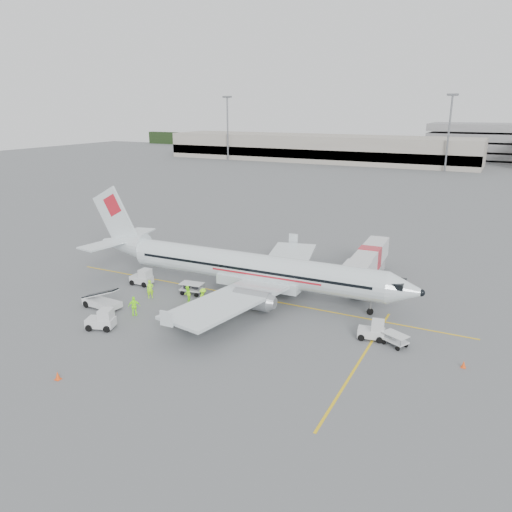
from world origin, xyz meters
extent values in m
plane|color=#56595B|center=(0.00, 0.00, 0.00)|extent=(360.00, 360.00, 0.00)
cube|color=yellow|center=(0.00, 0.00, 0.01)|extent=(44.00, 0.20, 0.01)
cube|color=yellow|center=(14.00, -8.00, 0.01)|extent=(0.20, 20.00, 0.01)
cone|color=#F34B13|center=(21.17, -5.59, 0.29)|extent=(0.35, 0.35, 0.58)
cone|color=#F34B13|center=(1.73, 8.69, 0.28)|extent=(0.34, 0.34, 0.55)
cone|color=#F34B13|center=(-4.49, -20.45, 0.33)|extent=(0.40, 0.40, 0.65)
imported|color=#98FF14|center=(-8.59, -4.78, 0.95)|extent=(0.82, 0.80, 1.90)
imported|color=#98FF14|center=(-4.62, -3.98, 0.84)|extent=(0.96, 1.02, 1.67)
imported|color=#98FF14|center=(-2.58, -4.27, 0.93)|extent=(0.89, 1.30, 1.86)
imported|color=#98FF14|center=(-7.07, -9.03, 0.94)|extent=(1.15, 1.04, 1.88)
camera|label=1|loc=(22.33, -42.22, 18.66)|focal=35.00mm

